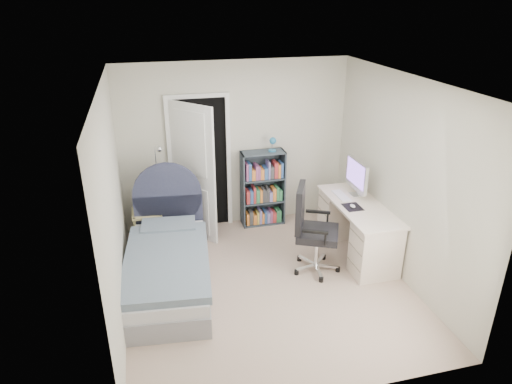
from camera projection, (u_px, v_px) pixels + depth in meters
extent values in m
cube|color=gray|center=(267.00, 286.00, 5.71)|extent=(3.40, 3.60, 0.05)
cube|color=white|center=(269.00, 80.00, 4.69)|extent=(3.40, 3.60, 0.05)
cube|color=beige|center=(235.00, 145.00, 6.82)|extent=(3.40, 0.05, 2.50)
cube|color=beige|center=(330.00, 283.00, 3.58)|extent=(3.40, 0.05, 2.50)
cube|color=beige|center=(111.00, 209.00, 4.81)|extent=(0.05, 3.60, 2.50)
cube|color=beige|center=(404.00, 179.00, 5.58)|extent=(0.05, 3.60, 2.50)
cube|color=black|center=(200.00, 165.00, 6.77)|extent=(0.80, 0.01, 2.00)
cube|color=white|center=(171.00, 168.00, 6.65)|extent=(0.06, 0.06, 2.00)
cube|color=white|center=(229.00, 163.00, 6.84)|extent=(0.06, 0.06, 2.00)
cube|color=white|center=(196.00, 96.00, 6.34)|extent=(0.92, 0.06, 0.06)
cube|color=white|center=(193.00, 173.00, 6.45)|extent=(0.55, 0.64, 2.00)
cube|color=gray|center=(169.00, 279.00, 5.58)|extent=(1.14, 2.08, 0.26)
cube|color=silver|center=(168.00, 265.00, 5.50)|extent=(1.12, 2.03, 0.16)
cube|color=slate|center=(167.00, 261.00, 5.37)|extent=(1.15, 1.78, 0.10)
cube|color=slate|center=(169.00, 227.00, 6.10)|extent=(0.75, 0.47, 0.12)
cube|color=#32354D|center=(170.00, 221.00, 6.41)|extent=(0.95, 0.16, 0.80)
cylinder|color=#32354D|center=(167.00, 195.00, 6.25)|extent=(0.95, 0.16, 0.94)
cylinder|color=#C9BC7C|center=(136.00, 235.00, 6.34)|extent=(0.04, 0.04, 0.51)
cylinder|color=#C9BC7C|center=(136.00, 223.00, 6.65)|extent=(0.04, 0.04, 0.51)
cylinder|color=#C9BC7C|center=(162.00, 232.00, 6.42)|extent=(0.04, 0.04, 0.51)
cylinder|color=#C9BC7C|center=(160.00, 221.00, 6.73)|extent=(0.04, 0.04, 0.51)
cube|color=#C9BC7C|center=(147.00, 212.00, 6.44)|extent=(0.41, 0.41, 0.03)
cube|color=#C9BC7C|center=(149.00, 232.00, 6.57)|extent=(0.37, 0.37, 0.02)
cube|color=#B24C33|center=(143.00, 211.00, 6.42)|extent=(0.16, 0.23, 0.03)
cube|color=#3F598C|center=(143.00, 209.00, 6.40)|extent=(0.15, 0.21, 0.03)
cube|color=#D8CC7F|center=(142.00, 207.00, 6.39)|extent=(0.14, 0.20, 0.03)
cylinder|color=silver|center=(163.00, 236.00, 6.80)|extent=(0.20, 0.20, 0.02)
cylinder|color=silver|center=(159.00, 193.00, 6.51)|extent=(0.02, 0.02, 1.41)
sphere|color=silver|center=(159.00, 149.00, 6.22)|extent=(0.08, 0.08, 0.08)
cube|color=#38434D|center=(242.00, 190.00, 6.93)|extent=(0.02, 0.28, 1.18)
cube|color=#38434D|center=(283.00, 186.00, 7.07)|extent=(0.02, 0.28, 1.18)
cube|color=#38434D|center=(263.00, 152.00, 6.77)|extent=(0.66, 0.28, 0.02)
cube|color=#38434D|center=(263.00, 222.00, 7.23)|extent=(0.66, 0.28, 0.02)
cube|color=#38434D|center=(261.00, 185.00, 7.12)|extent=(0.66, 0.01, 1.18)
cube|color=#38434D|center=(263.00, 201.00, 7.09)|extent=(0.62, 0.26, 0.02)
cube|color=#38434D|center=(263.00, 178.00, 6.94)|extent=(0.62, 0.26, 0.02)
cylinder|color=teal|center=(272.00, 150.00, 6.79)|extent=(0.11, 0.11, 0.02)
cylinder|color=silver|center=(272.00, 146.00, 6.76)|extent=(0.02, 0.02, 0.15)
sphere|color=teal|center=(273.00, 141.00, 6.70)|extent=(0.10, 0.10, 0.10)
cube|color=orange|center=(247.00, 218.00, 7.11)|extent=(0.04, 0.20, 0.19)
cube|color=#3F3F3F|center=(250.00, 217.00, 7.12)|extent=(0.06, 0.20, 0.22)
cube|color=orange|center=(254.00, 218.00, 7.14)|extent=(0.05, 0.20, 0.15)
cube|color=#D8BF4C|center=(257.00, 217.00, 7.15)|extent=(0.03, 0.20, 0.19)
cube|color=#7F72B2|center=(259.00, 215.00, 7.15)|extent=(0.04, 0.20, 0.22)
cube|color=orange|center=(262.00, 217.00, 7.17)|extent=(0.03, 0.20, 0.17)
cube|color=#335999|center=(264.00, 216.00, 7.18)|extent=(0.04, 0.20, 0.19)
cube|color=#7F72B2|center=(267.00, 216.00, 7.19)|extent=(0.05, 0.20, 0.17)
cube|color=#994C7F|center=(270.00, 215.00, 7.20)|extent=(0.03, 0.20, 0.19)
cube|color=#B23333|center=(273.00, 215.00, 7.21)|extent=(0.05, 0.20, 0.17)
cube|color=#337F4C|center=(276.00, 214.00, 7.22)|extent=(0.03, 0.20, 0.19)
cube|color=#337F4C|center=(279.00, 214.00, 7.23)|extent=(0.04, 0.20, 0.19)
cube|color=#B23333|center=(247.00, 196.00, 6.96)|extent=(0.05, 0.20, 0.20)
cube|color=#335999|center=(251.00, 195.00, 6.98)|extent=(0.05, 0.20, 0.21)
cube|color=#B23333|center=(253.00, 194.00, 6.98)|extent=(0.04, 0.20, 0.25)
cube|color=#337F4C|center=(257.00, 195.00, 7.00)|extent=(0.05, 0.20, 0.21)
cube|color=orange|center=(260.00, 195.00, 7.01)|extent=(0.04, 0.20, 0.20)
cube|color=#3F3F3F|center=(262.00, 194.00, 7.01)|extent=(0.03, 0.20, 0.22)
cube|color=#3F3F3F|center=(264.00, 194.00, 7.03)|extent=(0.03, 0.20, 0.19)
cube|color=#3F3F3F|center=(267.00, 193.00, 7.03)|extent=(0.04, 0.20, 0.22)
cube|color=#7F72B2|center=(270.00, 195.00, 7.05)|extent=(0.05, 0.20, 0.15)
cube|color=orange|center=(273.00, 193.00, 7.06)|extent=(0.05, 0.20, 0.20)
cube|color=#337F4C|center=(276.00, 192.00, 7.06)|extent=(0.04, 0.20, 0.22)
cube|color=#337F4C|center=(279.00, 194.00, 7.09)|extent=(0.05, 0.20, 0.17)
cube|color=#994C7F|center=(246.00, 171.00, 6.80)|extent=(0.03, 0.20, 0.26)
cube|color=#335999|center=(249.00, 171.00, 6.81)|extent=(0.04, 0.20, 0.26)
cube|color=orange|center=(252.00, 174.00, 6.84)|extent=(0.05, 0.20, 0.16)
cube|color=#994C7F|center=(256.00, 171.00, 6.84)|extent=(0.04, 0.20, 0.22)
cube|color=#994C7F|center=(258.00, 172.00, 6.85)|extent=(0.02, 0.20, 0.20)
cube|color=orange|center=(261.00, 173.00, 6.87)|extent=(0.05, 0.20, 0.16)
cube|color=#335999|center=(265.00, 172.00, 6.88)|extent=(0.06, 0.20, 0.17)
cube|color=#7F72B2|center=(268.00, 169.00, 6.87)|extent=(0.03, 0.20, 0.26)
cube|color=#3F3F3F|center=(271.00, 171.00, 6.90)|extent=(0.05, 0.20, 0.19)
cube|color=#B23333|center=(275.00, 169.00, 6.90)|extent=(0.05, 0.20, 0.24)
cube|color=orange|center=(278.00, 170.00, 6.92)|extent=(0.04, 0.20, 0.21)
cube|color=#335999|center=(281.00, 169.00, 6.92)|extent=(0.03, 0.20, 0.23)
cube|color=beige|center=(359.00, 206.00, 6.10)|extent=(0.61, 1.53, 0.03)
cube|color=beige|center=(376.00, 250.00, 5.77)|extent=(0.56, 0.41, 0.71)
cube|color=beige|center=(341.00, 213.00, 6.73)|extent=(0.56, 0.41, 0.71)
cube|color=silver|center=(356.00, 194.00, 6.39)|extent=(0.16, 0.16, 0.01)
cube|color=silver|center=(359.00, 187.00, 6.35)|extent=(0.03, 0.06, 0.22)
cube|color=silver|center=(357.00, 175.00, 6.26)|extent=(0.04, 0.57, 0.41)
cube|color=#8455D0|center=(355.00, 173.00, 6.25)|extent=(0.00, 0.51, 0.33)
cube|color=white|center=(341.00, 196.00, 6.34)|extent=(0.13, 0.41, 0.02)
cube|color=black|center=(353.00, 207.00, 6.02)|extent=(0.22, 0.27, 0.00)
ellipsoid|color=white|center=(353.00, 206.00, 6.02)|extent=(0.06, 0.10, 0.03)
cube|color=silver|center=(327.00, 266.00, 5.96)|extent=(0.29, 0.16, 0.03)
cylinder|color=black|center=(338.00, 269.00, 5.95)|extent=(0.08, 0.08, 0.06)
cube|color=silver|center=(320.00, 260.00, 6.10)|extent=(0.23, 0.25, 0.03)
cylinder|color=black|center=(324.00, 257.00, 6.23)|extent=(0.08, 0.08, 0.06)
cube|color=silver|center=(307.00, 261.00, 6.08)|extent=(0.18, 0.28, 0.03)
cylinder|color=black|center=(299.00, 258.00, 6.19)|extent=(0.08, 0.08, 0.06)
cube|color=silver|center=(306.00, 267.00, 5.93)|extent=(0.30, 0.10, 0.03)
cylinder|color=black|center=(297.00, 272.00, 5.89)|extent=(0.08, 0.08, 0.06)
cube|color=silver|center=(318.00, 271.00, 5.86)|extent=(0.08, 0.30, 0.03)
cylinder|color=black|center=(321.00, 279.00, 5.74)|extent=(0.08, 0.08, 0.06)
cylinder|color=silver|center=(317.00, 250.00, 5.90)|extent=(0.07, 0.07, 0.45)
cube|color=black|center=(318.00, 234.00, 5.80)|extent=(0.68, 0.68, 0.10)
cube|color=black|center=(300.00, 208.00, 5.70)|extent=(0.27, 0.46, 0.59)
cube|color=black|center=(315.00, 232.00, 5.48)|extent=(0.31, 0.17, 0.03)
cube|color=black|center=(318.00, 212.00, 5.98)|extent=(0.31, 0.17, 0.03)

